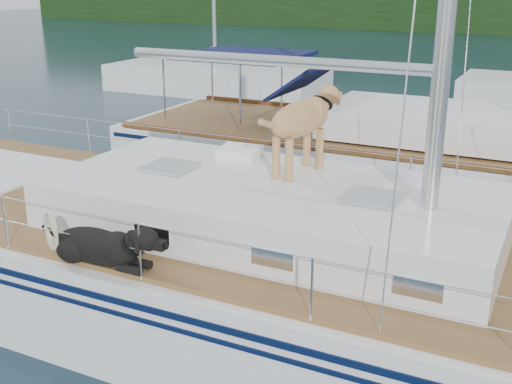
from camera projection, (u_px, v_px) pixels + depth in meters
The scene contains 4 objects.
ground at pixel (215, 308), 8.31m from camera, with size 120.00×120.00×0.00m, color black.
main_sailboat at pixel (220, 261), 8.05m from camera, with size 12.00×3.83×14.01m.
neighbor_sailboat at pixel (395, 160), 12.65m from camera, with size 11.00×3.50×13.30m.
bg_boat_west at pixel (216, 80), 23.41m from camera, with size 8.00×3.00×11.65m.
Camera 1 is at (3.76, -6.38, 4.09)m, focal length 45.00 mm.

